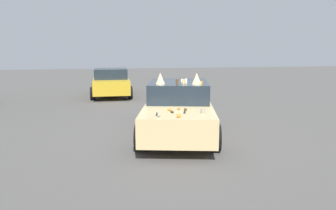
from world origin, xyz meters
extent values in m
plane|color=#514F4C|center=(0.00, 0.00, 0.00)|extent=(60.00, 60.00, 0.00)
cube|color=#D8BC7F|center=(0.00, 0.00, 0.63)|extent=(4.89, 2.76, 0.69)
cube|color=#1E2833|center=(0.37, -0.08, 1.24)|extent=(2.42, 2.08, 0.54)
cylinder|color=black|center=(-1.59, -0.61, 0.33)|extent=(0.70, 0.36, 0.66)
cylinder|color=black|center=(-1.20, 1.21, 0.33)|extent=(0.70, 0.36, 0.66)
cylinder|color=black|center=(1.20, -1.21, 0.33)|extent=(0.70, 0.36, 0.66)
cylinder|color=black|center=(1.59, 0.61, 0.33)|extent=(0.70, 0.36, 0.66)
ellipsoid|color=black|center=(0.17, -0.97, 0.58)|extent=(0.20, 0.06, 0.09)
ellipsoid|color=black|center=(-1.43, 1.25, 0.48)|extent=(0.16, 0.05, 0.16)
ellipsoid|color=black|center=(-1.73, -0.56, 0.51)|extent=(0.11, 0.04, 0.10)
ellipsoid|color=black|center=(1.71, -1.31, 0.57)|extent=(0.10, 0.04, 0.09)
ellipsoid|color=black|center=(0.72, 0.78, 0.76)|extent=(0.16, 0.05, 0.12)
ellipsoid|color=black|center=(-1.22, 1.20, 0.78)|extent=(0.15, 0.05, 0.14)
ellipsoid|color=black|center=(-0.33, 1.01, 0.76)|extent=(0.17, 0.06, 0.14)
ellipsoid|color=black|center=(-0.52, 1.05, 0.73)|extent=(0.14, 0.05, 0.08)
sphere|color=#A87A38|center=(-1.16, 0.23, 1.01)|extent=(0.08, 0.08, 0.08)
cone|color=black|center=(-1.60, 0.18, 1.04)|extent=(0.07, 0.07, 0.13)
sphere|color=#51381E|center=(-1.46, 0.47, 1.00)|extent=(0.06, 0.06, 0.06)
sphere|color=orange|center=(-2.04, 0.41, 1.02)|extent=(0.10, 0.10, 0.10)
cone|color=black|center=(-1.74, 0.86, 1.02)|extent=(0.08, 0.08, 0.09)
sphere|color=black|center=(-1.52, 0.45, 1.00)|extent=(0.05, 0.05, 0.05)
sphere|color=#51381E|center=(-1.32, 0.09, 1.01)|extent=(0.08, 0.08, 0.08)
sphere|color=orange|center=(-1.23, 0.48, 1.01)|extent=(0.08, 0.08, 0.08)
cylinder|color=gray|center=(-1.66, -0.25, 1.03)|extent=(0.11, 0.11, 0.11)
sphere|color=gray|center=(-1.89, 0.84, 1.01)|extent=(0.08, 0.08, 0.08)
cylinder|color=orange|center=(-0.29, -0.58, 1.55)|extent=(0.11, 0.11, 0.07)
cylinder|color=tan|center=(-0.13, -0.11, 1.57)|extent=(0.12, 0.12, 0.12)
cylinder|color=#51381E|center=(-0.06, 0.05, 1.58)|extent=(0.11, 0.11, 0.12)
cone|color=silver|center=(0.59, -0.22, 1.56)|extent=(0.09, 0.09, 0.09)
cylinder|color=silver|center=(0.01, -0.22, 1.58)|extent=(0.08, 0.08, 0.12)
cone|color=#D8BC7F|center=(-0.30, -0.45, 1.67)|extent=(0.26, 0.26, 0.30)
cone|color=#D8BC7F|center=(-0.09, 0.53, 1.67)|extent=(0.26, 0.26, 0.30)
cube|color=gold|center=(8.19, 1.88, 0.60)|extent=(3.93, 1.81, 0.67)
cube|color=#1E2833|center=(7.88, 1.88, 1.19)|extent=(1.60, 1.63, 0.51)
cylinder|color=black|center=(9.38, 2.80, 0.31)|extent=(0.63, 0.23, 0.63)
cylinder|color=black|center=(9.41, 1.01, 0.31)|extent=(0.63, 0.23, 0.63)
cylinder|color=black|center=(6.97, 2.76, 0.31)|extent=(0.63, 0.23, 0.63)
cylinder|color=black|center=(7.00, 0.97, 0.31)|extent=(0.63, 0.23, 0.63)
camera|label=1|loc=(-9.07, 1.87, 2.53)|focal=35.36mm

